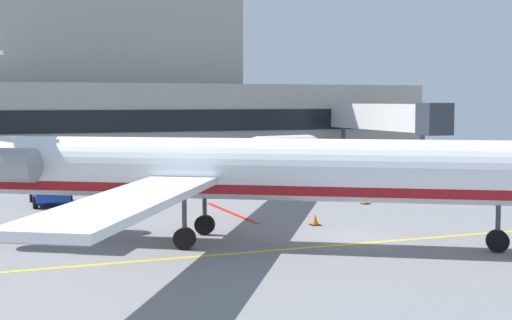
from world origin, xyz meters
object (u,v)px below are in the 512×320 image
(regional_jet, at_px, (215,169))
(baggage_tug, at_px, (50,188))
(fuel_tank, at_px, (284,150))
(pushback_tractor, at_px, (438,167))

(regional_jet, relative_size, baggage_tug, 7.44)
(fuel_tank, bearing_deg, pushback_tractor, -57.94)
(pushback_tractor, bearing_deg, regional_jet, -142.92)
(pushback_tractor, relative_size, fuel_tank, 0.49)
(regional_jet, height_order, pushback_tractor, regional_jet)
(regional_jet, xyz_separation_m, pushback_tractor, (24.50, 18.52, -2.24))
(baggage_tug, relative_size, fuel_tank, 0.51)
(pushback_tractor, bearing_deg, fuel_tank, 122.06)
(fuel_tank, bearing_deg, regional_jet, -118.37)
(fuel_tank, bearing_deg, baggage_tug, -144.07)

